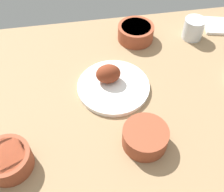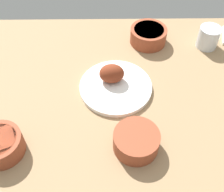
{
  "view_description": "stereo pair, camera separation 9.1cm",
  "coord_description": "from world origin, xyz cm",
  "views": [
    {
      "loc": [
        -9.73,
        -57.07,
        75.86
      ],
      "look_at": [
        0.0,
        0.0,
        6.0
      ],
      "focal_mm": 44.86,
      "sensor_mm": 36.0,
      "label": 1
    },
    {
      "loc": [
        -0.7,
        -57.89,
        75.86
      ],
      "look_at": [
        0.0,
        0.0,
        6.0
      ],
      "focal_mm": 44.86,
      "sensor_mm": 36.0,
      "label": 2
    }
  ],
  "objects": [
    {
      "name": "bowl_pasta",
      "position": [
        6.62,
        -17.46,
        7.27
      ],
      "size": [
        13.16,
        13.16,
        6.04
      ],
      "color": "brown",
      "rests_on": "dining_table"
    },
    {
      "name": "bowl_sauce",
      "position": [
        -31.43,
        -18.29,
        7.37
      ],
      "size": [
        12.88,
        12.88,
        6.22
      ],
      "color": "brown",
      "rests_on": "dining_table"
    },
    {
      "name": "plate_center_main",
      "position": [
        1.09,
        5.64,
        5.85
      ],
      "size": [
        24.49,
        24.49,
        8.08
      ],
      "color": "white",
      "rests_on": "dining_table"
    },
    {
      "name": "water_tumbler",
      "position": [
        37.1,
        26.85,
        8.15
      ],
      "size": [
        8.0,
        8.0,
        8.29
      ],
      "primitive_type": "cylinder",
      "color": "silver",
      "rests_on": "dining_table"
    },
    {
      "name": "dining_table",
      "position": [
        0.0,
        0.0,
        2.0
      ],
      "size": [
        140.0,
        90.0,
        4.0
      ],
      "primitive_type": "cube",
      "color": "#937551",
      "rests_on": "ground"
    },
    {
      "name": "bowl_potatoes",
      "position": [
        14.51,
        29.58,
        7.31
      ],
      "size": [
        14.04,
        14.04,
        6.12
      ],
      "color": "brown",
      "rests_on": "dining_table"
    }
  ]
}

